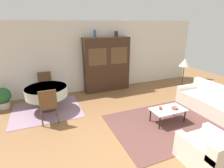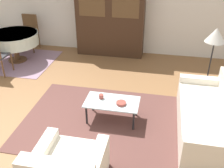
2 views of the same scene
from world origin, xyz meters
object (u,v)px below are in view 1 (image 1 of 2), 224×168
coffee_table (168,111)px  armchair (211,152)px  vase_short (116,34)px  couch (212,103)px  cup (161,108)px  bowl (175,108)px  vase_tall (95,34)px  dining_chair_near (48,104)px  dining_chair_far (45,85)px  dining_table (47,92)px  potted_plant (2,97)px  display_cabinet (107,65)px  floor_lamp (185,64)px

coffee_table → armchair: bearing=-99.8°
vase_short → armchair: bearing=-90.2°
couch → cup: 1.90m
armchair → cup: 1.64m
bowl → vase_tall: (-1.28, 3.05, 1.83)m
dining_chair_near → dining_chair_far: 1.70m
dining_table → potted_plant: 1.51m
coffee_table → bowl: 0.19m
display_cabinet → floor_lamp: display_cabinet is taller
dining_table → potted_plant: dining_table is taller
dining_chair_near → cup: 3.01m
dining_chair_far → cup: 3.97m
couch → vase_short: vase_short is taller
armchair → dining_table: 4.53m
coffee_table → floor_lamp: floor_lamp is taller
dining_chair_far → cup: size_ratio=11.91×
coffee_table → floor_lamp: bearing=38.1°
vase_short → bowl: bearing=-82.1°
display_cabinet → dining_table: 2.58m
floor_lamp → cup: floor_lamp is taller
dining_chair_near → bowl: bearing=-21.2°
dining_chair_near → cup: bearing=-21.8°
bowl → vase_short: 3.56m
dining_table → couch: bearing=-23.6°
couch → floor_lamp: 1.67m
cup → bowl: bearing=-17.1°
dining_chair_near → floor_lamp: 4.82m
vase_tall → potted_plant: (-3.22, -0.28, -1.87)m
coffee_table → dining_chair_near: (-3.00, 1.18, 0.21)m
armchair → dining_table: size_ratio=0.72×
couch → potted_plant: couch is taller
couch → display_cabinet: size_ratio=0.95×
display_cabinet → vase_tall: 1.27m
cup → bowl: (0.38, -0.12, -0.02)m
cup → vase_short: size_ratio=0.39×
display_cabinet → vase_short: (0.40, 0.00, 1.16)m
dining_chair_far → bowl: bearing=137.2°
vase_tall → vase_short: (0.85, 0.00, -0.03)m
dining_chair_near → vase_short: size_ratio=4.61×
armchair → coffee_table: 1.59m
armchair → floor_lamp: bearing=55.4°
couch → floor_lamp: bearing=-3.6°
dining_chair_far → bowl: dining_chair_far is taller
couch → display_cabinet: bearing=37.8°
coffee_table → display_cabinet: bearing=102.3°
floor_lamp → dining_table: bearing=172.3°
dining_chair_near → floor_lamp: floor_lamp is taller
coffee_table → dining_table: bearing=145.9°
floor_lamp → vase_tall: bearing=150.8°
vase_short → potted_plant: (-4.07, -0.28, -1.84)m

